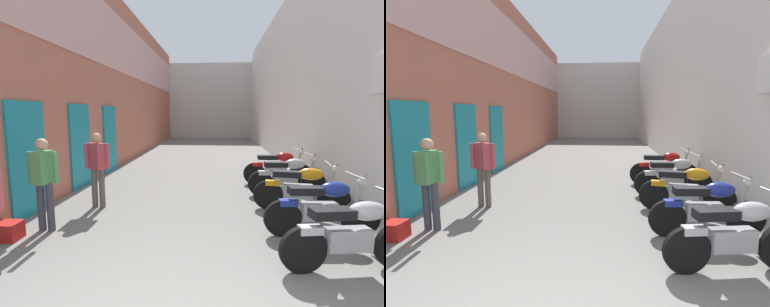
{
  "view_description": "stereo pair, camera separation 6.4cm",
  "coord_description": "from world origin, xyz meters",
  "views": [
    {
      "loc": [
        0.47,
        -1.87,
        1.99
      ],
      "look_at": [
        -0.1,
        5.22,
        0.99
      ],
      "focal_mm": 27.46,
      "sensor_mm": 36.0,
      "label": 1
    },
    {
      "loc": [
        0.53,
        -1.86,
        1.99
      ],
      "look_at": [
        -0.1,
        5.22,
        0.99
      ],
      "focal_mm": 27.46,
      "sensor_mm": 36.0,
      "label": 2
    }
  ],
  "objects": [
    {
      "name": "building_far_end",
      "position": [
        0.0,
        22.17,
        2.86
      ],
      "size": [
        9.26,
        2.0,
        5.71
      ],
      "primitive_type": "cube",
      "color": "beige",
      "rests_on": "ground"
    },
    {
      "name": "pedestrian_further_down",
      "position": [
        -1.97,
        3.95,
        0.92
      ],
      "size": [
        0.52,
        0.35,
        1.57
      ],
      "color": "#564C47",
      "rests_on": "ground"
    },
    {
      "name": "motorcycle_third",
      "position": [
        2.19,
        4.0,
        0.5
      ],
      "size": [
        1.84,
        0.58,
        1.04
      ],
      "color": "black",
      "rests_on": "ground"
    },
    {
      "name": "motorcycle_second",
      "position": [
        2.19,
        2.8,
        0.5
      ],
      "size": [
        1.85,
        0.58,
        1.04
      ],
      "color": "black",
      "rests_on": "ground"
    },
    {
      "name": "plastic_crate",
      "position": [
        -2.81,
        2.28,
        0.14
      ],
      "size": [
        0.44,
        0.32,
        0.28
      ],
      "primitive_type": "cube",
      "color": "red",
      "rests_on": "ground"
    },
    {
      "name": "building_right",
      "position": [
        3.33,
        10.58,
        3.19
      ],
      "size": [
        0.45,
        21.17,
        6.37
      ],
      "color": "silver",
      "rests_on": "ground"
    },
    {
      "name": "building_left",
      "position": [
        -3.32,
        10.52,
        3.13
      ],
      "size": [
        0.45,
        21.17,
        6.22
      ],
      "color": "#B76651",
      "rests_on": "ground"
    },
    {
      "name": "motorcycle_fifth",
      "position": [
        2.19,
        6.24,
        0.5
      ],
      "size": [
        1.85,
        0.58,
        1.04
      ],
      "color": "black",
      "rests_on": "ground"
    },
    {
      "name": "motorcycle_nearest",
      "position": [
        2.19,
        1.76,
        0.5
      ],
      "size": [
        1.84,
        0.58,
        1.04
      ],
      "color": "black",
      "rests_on": "ground"
    },
    {
      "name": "motorcycle_fourth",
      "position": [
        2.19,
        5.14,
        0.5
      ],
      "size": [
        1.85,
        0.58,
        1.04
      ],
      "color": "black",
      "rests_on": "ground"
    },
    {
      "name": "pedestrian_mid_alley",
      "position": [
        -2.36,
        2.67,
        0.92
      ],
      "size": [
        0.52,
        0.36,
        1.57
      ],
      "color": "#383842",
      "rests_on": "ground"
    },
    {
      "name": "ground_plane",
      "position": [
        0.0,
        8.58,
        0.0
      ],
      "size": [
        37.17,
        37.17,
        0.0
      ],
      "primitive_type": "plane",
      "color": "slate"
    }
  ]
}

